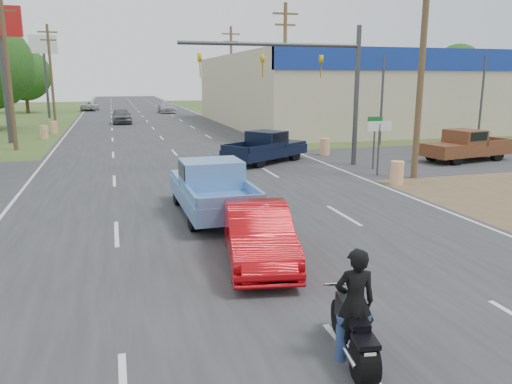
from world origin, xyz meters
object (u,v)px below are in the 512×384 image
object	(u,v)px
red_convertible	(258,235)
distant_car_grey	(122,116)
rider	(354,309)
distant_car_silver	(167,107)
motorcycle	(354,335)
blue_pickup	(211,187)
navy_pickup	(267,147)
distant_car_white	(90,106)
brown_pickup	(464,145)

from	to	relation	value
red_convertible	distant_car_grey	world-z (taller)	distant_car_grey
rider	distant_car_silver	world-z (taller)	rider
motorcycle	blue_pickup	distance (m)	9.48
navy_pickup	distant_car_white	distance (m)	51.26
motorcycle	distant_car_silver	bearing A→B (deg)	96.25
brown_pickup	distant_car_silver	world-z (taller)	brown_pickup
brown_pickup	distant_car_white	bearing A→B (deg)	11.47
motorcycle	distant_car_white	world-z (taller)	distant_car_white
rider	blue_pickup	world-z (taller)	blue_pickup
blue_pickup	brown_pickup	bearing A→B (deg)	23.73
red_convertible	distant_car_silver	xyz separation A→B (m)	(3.80, 56.80, 0.02)
rider	distant_car_grey	distance (m)	46.00
motorcycle	distant_car_silver	world-z (taller)	distant_car_silver
motorcycle	navy_pickup	xyz separation A→B (m)	(4.43, 18.99, 0.39)
navy_pickup	brown_pickup	world-z (taller)	brown_pickup
brown_pickup	rider	bearing A→B (deg)	127.19
brown_pickup	distant_car_white	distance (m)	56.80
rider	distant_car_silver	bearing A→B (deg)	-83.75
brown_pickup	navy_pickup	bearing A→B (deg)	65.68
brown_pickup	distant_car_white	xyz separation A→B (m)	(-21.32, 52.65, -0.21)
brown_pickup	blue_pickup	bearing A→B (deg)	103.90
navy_pickup	distant_car_grey	bearing A→B (deg)	159.85
red_convertible	navy_pickup	size ratio (longest dim) A/B	0.81
motorcycle	distant_car_silver	distance (m)	61.55
red_convertible	rider	size ratio (longest dim) A/B	2.41
blue_pickup	distant_car_grey	size ratio (longest dim) A/B	1.21
red_convertible	blue_pickup	xyz separation A→B (m)	(-0.22, 4.81, 0.21)
navy_pickup	distant_car_white	size ratio (longest dim) A/B	1.13
blue_pickup	distant_car_white	bearing A→B (deg)	95.01
blue_pickup	motorcycle	bearing A→B (deg)	-88.07
distant_car_grey	rider	bearing A→B (deg)	-87.91
blue_pickup	navy_pickup	xyz separation A→B (m)	(4.87, 9.53, -0.06)
blue_pickup	brown_pickup	size ratio (longest dim) A/B	1.01
motorcycle	rider	world-z (taller)	rider
distant_car_grey	motorcycle	bearing A→B (deg)	-87.93
blue_pickup	distant_car_grey	xyz separation A→B (m)	(-2.10, 36.51, -0.14)
red_convertible	brown_pickup	size ratio (longest dim) A/B	0.79
motorcycle	distant_car_white	bearing A→B (deg)	104.90
blue_pickup	navy_pickup	bearing A→B (deg)	62.17
red_convertible	brown_pickup	world-z (taller)	brown_pickup
rider	distant_car_grey	size ratio (longest dim) A/B	0.39
distant_car_grey	distant_car_white	bearing A→B (deg)	98.49
distant_car_grey	distant_car_silver	size ratio (longest dim) A/B	0.91
red_convertible	navy_pickup	distance (m)	15.08
red_convertible	distant_car_grey	distance (m)	41.39
red_convertible	rider	world-z (taller)	rider
brown_pickup	distant_car_silver	bearing A→B (deg)	3.52
distant_car_silver	red_convertible	bearing A→B (deg)	-94.69
red_convertible	distant_car_white	bearing A→B (deg)	104.87
navy_pickup	distant_car_white	bearing A→B (deg)	157.61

